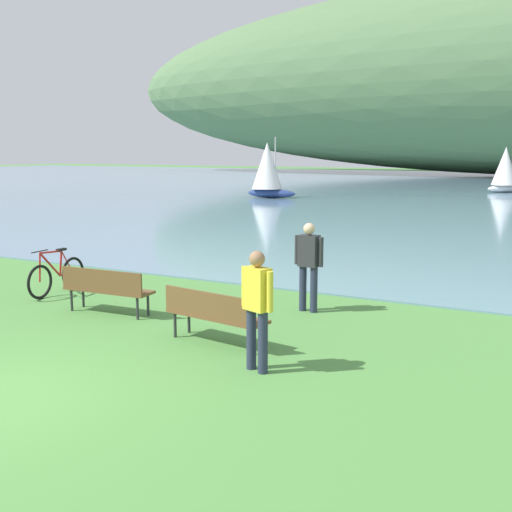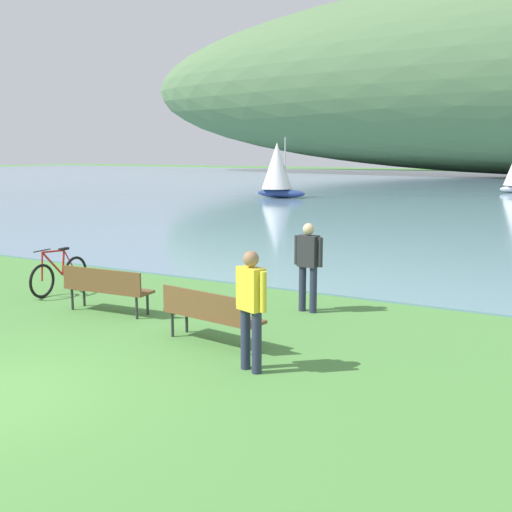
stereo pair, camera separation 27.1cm
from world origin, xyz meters
name	(u,v)px [view 2 (the right image)]	position (x,y,z in m)	size (l,w,h in m)	color
bay_water	(510,190)	(0.00, 47.38, 0.02)	(180.00, 80.00, 0.04)	#6B8EA8
park_bench_near_camera	(106,286)	(-1.43, 3.96, 0.52)	(1.83, 0.59, 0.88)	brown
park_bench_further_along	(210,312)	(1.35, 3.31, 0.52)	(1.85, 0.74, 0.88)	brown
bicycle_leaning_near_bench	(59,275)	(-3.52, 4.76, 0.40)	(0.21, 1.77, 1.01)	black
person_at_shoreline	(308,262)	(1.85, 5.94, 0.98)	(0.61, 0.26, 1.71)	#282D47
person_on_the_grass	(251,303)	(2.53, 2.56, 0.98)	(0.58, 0.34, 1.71)	#282D47
sailboat_nearest_to_shore	(278,169)	(-11.82, 31.00, 1.84)	(3.31, 2.05, 3.83)	navy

